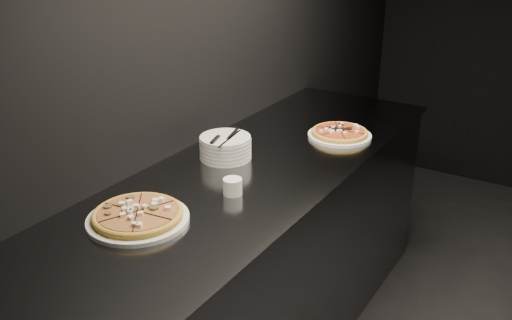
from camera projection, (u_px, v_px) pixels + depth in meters
The scene contains 7 objects.
wall_left at pixel (173, 43), 2.33m from camera, with size 0.02×5.00×2.80m, color black.
counter at pixel (250, 264), 2.52m from camera, with size 0.74×2.44×0.92m.
pizza_mushroom at pixel (138, 216), 1.93m from camera, with size 0.35×0.35×0.04m.
pizza_tomato at pixel (340, 133), 2.68m from camera, with size 0.30×0.30×0.03m.
plate_stack at pixel (225, 147), 2.44m from camera, with size 0.22×0.22×0.10m.
cutlery at pixel (225, 137), 2.40m from camera, with size 0.07×0.23×0.01m.
ramekin at pixel (233, 186), 2.12m from camera, with size 0.07×0.07×0.06m.
Camera 1 is at (-0.97, -1.79, 1.88)m, focal length 40.00 mm.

